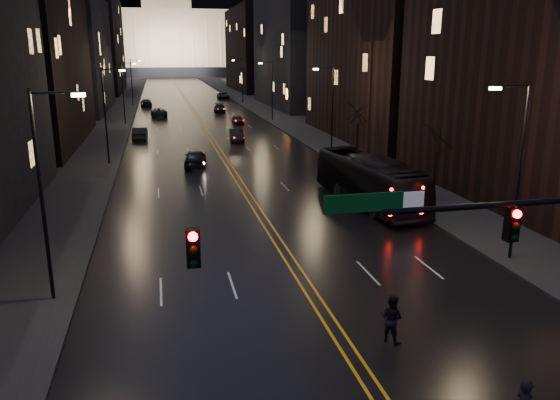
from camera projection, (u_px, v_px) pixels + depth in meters
road at (182, 94)px, 138.74m from camera, size 20.00×320.00×0.02m
sidewalk_left at (125, 95)px, 135.80m from camera, size 8.00×320.00×0.16m
sidewalk_right at (237, 93)px, 141.64m from camera, size 8.00×320.00×0.16m
center_line at (182, 94)px, 138.73m from camera, size 0.62×320.00×0.01m
building_left_mid at (13, 17)px, 59.08m from camera, size 12.00×30.00×28.00m
building_left_far at (69, 54)px, 95.93m from camera, size 12.00×34.00×20.00m
building_left_dist at (96, 45)px, 140.63m from camera, size 12.00×40.00×24.00m
building_right_mid at (300, 37)px, 103.91m from camera, size 12.00×34.00×26.00m
building_right_dist at (256, 49)px, 149.65m from camera, size 12.00×40.00×22.00m
capitol at (168, 36)px, 247.30m from camera, size 90.00×50.00×58.50m
streetlamp_right_near at (517, 163)px, 26.60m from camera, size 2.13×0.25×9.00m
streetlamp_left_near at (45, 186)px, 22.09m from camera, size 2.13×0.25×9.00m
streetlamp_right_mid at (331, 106)px, 54.87m from camera, size 2.13×0.25×9.00m
streetlamp_left_mid at (107, 111)px, 50.36m from camera, size 2.13×0.25×9.00m
streetlamp_right_far at (271, 88)px, 83.13m from camera, size 2.13×0.25×9.00m
streetlamp_left_far at (124, 90)px, 78.62m from camera, size 2.13×0.25×9.00m
streetlamp_right_dist at (242, 79)px, 111.40m from camera, size 2.13×0.25×9.00m
streetlamp_left_dist at (132, 80)px, 106.89m from camera, size 2.13×0.25×9.00m
tree_right_mid at (437, 137)px, 38.51m from camera, size 2.40×2.40×6.65m
tree_right_far at (358, 113)px, 53.58m from camera, size 2.40×2.40×6.65m
bus at (369, 181)px, 37.83m from camera, size 4.07×12.38×3.38m
oncoming_car_a at (195, 158)px, 50.68m from camera, size 2.48×4.94×1.61m
oncoming_car_b at (140, 133)px, 66.26m from camera, size 1.80×4.72×1.54m
oncoming_car_c at (159, 112)px, 90.05m from camera, size 2.78×5.48×1.49m
oncoming_car_d at (146, 103)px, 106.76m from camera, size 2.41×5.24×1.48m
receding_car_a at (236, 135)px, 65.05m from camera, size 1.91×4.63×1.49m
receding_car_b at (238, 120)px, 80.75m from camera, size 1.56×3.79×1.29m
receding_car_c at (220, 108)px, 96.22m from camera, size 2.53×5.23×1.47m
receding_car_d at (223, 95)px, 124.52m from camera, size 2.46×5.33×1.48m
pedestrian_b at (391, 319)px, 19.93m from camera, size 0.94×1.00×1.83m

